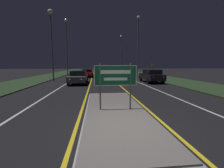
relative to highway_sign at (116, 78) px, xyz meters
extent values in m
plane|color=black|center=(0.00, -1.81, -1.53)|extent=(160.00, 160.00, 0.00)
cube|color=#999993|center=(0.00, 0.00, -1.51)|extent=(2.69, 7.97, 0.05)
cube|color=#66605B|center=(0.00, 0.00, -1.48)|extent=(2.57, 7.85, 0.10)
cube|color=#23381E|center=(-9.50, 18.19, -1.49)|extent=(5.00, 100.00, 0.08)
cube|color=#23381E|center=(9.50, 18.19, -1.49)|extent=(5.00, 100.00, 0.08)
cube|color=gold|center=(-1.53, 23.19, -1.53)|extent=(0.12, 70.00, 0.01)
cube|color=gold|center=(1.53, 23.19, -1.53)|extent=(0.12, 70.00, 0.01)
cube|color=silver|center=(-4.20, 23.19, -1.53)|extent=(0.12, 70.00, 0.01)
cube|color=silver|center=(4.20, 23.19, -1.53)|extent=(0.12, 70.00, 0.01)
cube|color=silver|center=(-7.20, 23.19, -1.53)|extent=(0.10, 70.00, 0.01)
cube|color=silver|center=(7.20, 23.19, -1.53)|extent=(0.10, 70.00, 0.01)
cylinder|color=#56565B|center=(-0.68, 0.00, -0.40)|extent=(0.07, 0.07, 2.07)
cylinder|color=#56565B|center=(0.68, 0.00, -0.40)|extent=(0.07, 0.07, 2.07)
cube|color=#0F512D|center=(0.00, 0.00, 0.09)|extent=(1.88, 0.04, 0.89)
cube|color=white|center=(0.00, -0.02, 0.09)|extent=(1.88, 0.00, 0.89)
cube|color=#0F512D|center=(0.00, -0.02, 0.09)|extent=(1.82, 0.01, 0.84)
cube|color=white|center=(0.00, -0.02, 0.25)|extent=(1.32, 0.01, 0.16)
cube|color=white|center=(0.00, -0.02, -0.06)|extent=(1.03, 0.01, 0.12)
cylinder|color=#56565B|center=(-6.44, 13.73, 2.69)|extent=(0.18, 0.18, 8.45)
sphere|color=#F9EAC6|center=(-6.44, 13.73, 7.10)|extent=(0.63, 0.63, 0.63)
cylinder|color=#56565B|center=(-6.28, 22.88, 3.48)|extent=(0.18, 0.18, 10.04)
sphere|color=#F9EAC6|center=(-6.28, 22.88, 8.68)|extent=(0.59, 0.59, 0.59)
cylinder|color=#56565B|center=(6.58, 20.13, 3.54)|extent=(0.18, 0.18, 10.15)
sphere|color=#F9EAC6|center=(6.58, 20.13, 8.78)|extent=(0.53, 0.53, 0.53)
cylinder|color=#56565B|center=(6.49, 37.86, 3.58)|extent=(0.18, 0.18, 10.22)
sphere|color=#F9EAC6|center=(6.49, 37.86, 8.85)|extent=(0.54, 0.54, 0.54)
cube|color=black|center=(5.69, 10.82, -0.84)|extent=(1.76, 4.36, 0.66)
cube|color=black|center=(5.69, 10.55, -0.25)|extent=(1.55, 2.27, 0.53)
sphere|color=red|center=(5.15, 8.65, -0.76)|extent=(0.14, 0.14, 0.14)
sphere|color=red|center=(6.24, 8.65, -0.76)|extent=(0.14, 0.14, 0.14)
cylinder|color=black|center=(4.85, 12.17, -1.18)|extent=(0.22, 0.71, 0.71)
cylinder|color=black|center=(6.53, 12.17, -1.18)|extent=(0.22, 0.71, 0.71)
cylinder|color=black|center=(4.85, 9.46, -1.18)|extent=(0.22, 0.71, 0.71)
cylinder|color=black|center=(6.53, 9.46, -1.18)|extent=(0.22, 0.71, 0.71)
cube|color=maroon|center=(2.34, 21.53, -0.88)|extent=(1.71, 4.57, 0.60)
cube|color=black|center=(2.34, 21.26, -0.35)|extent=(1.50, 2.37, 0.47)
sphere|color=red|center=(1.81, 19.27, -0.80)|extent=(0.14, 0.14, 0.14)
sphere|color=red|center=(2.86, 19.27, -0.80)|extent=(0.14, 0.14, 0.14)
cylinder|color=black|center=(1.52, 22.95, -1.18)|extent=(0.22, 0.71, 0.71)
cylinder|color=black|center=(3.15, 22.95, -1.18)|extent=(0.22, 0.71, 0.71)
cylinder|color=black|center=(1.52, 20.12, -1.18)|extent=(0.22, 0.71, 0.71)
cylinder|color=black|center=(3.15, 20.12, -1.18)|extent=(0.22, 0.71, 0.71)
cube|color=#B7B7BC|center=(5.61, 32.76, -0.90)|extent=(1.89, 4.78, 0.61)
cube|color=black|center=(5.61, 32.48, -0.35)|extent=(1.66, 2.49, 0.51)
sphere|color=red|center=(5.02, 30.39, -0.83)|extent=(0.14, 0.14, 0.14)
sphere|color=red|center=(6.19, 30.39, -0.83)|extent=(0.14, 0.14, 0.14)
cylinder|color=black|center=(4.70, 34.25, -1.21)|extent=(0.22, 0.65, 0.65)
cylinder|color=black|center=(6.51, 34.25, -1.21)|extent=(0.22, 0.65, 0.65)
cylinder|color=black|center=(4.70, 31.28, -1.21)|extent=(0.22, 0.65, 0.65)
cylinder|color=black|center=(6.51, 31.28, -1.21)|extent=(0.22, 0.65, 0.65)
cube|color=maroon|center=(5.73, 44.52, -0.87)|extent=(1.83, 4.58, 0.67)
cube|color=black|center=(5.73, 44.25, -0.31)|extent=(1.61, 2.38, 0.44)
sphere|color=red|center=(5.16, 42.25, -0.78)|extent=(0.14, 0.14, 0.14)
sphere|color=red|center=(6.30, 42.25, -0.78)|extent=(0.14, 0.14, 0.14)
cylinder|color=black|center=(4.86, 45.94, -1.20)|extent=(0.22, 0.67, 0.67)
cylinder|color=black|center=(6.61, 45.94, -1.20)|extent=(0.22, 0.67, 0.67)
cylinder|color=black|center=(4.86, 43.10, -1.20)|extent=(0.22, 0.67, 0.67)
cylinder|color=black|center=(6.61, 43.10, -1.20)|extent=(0.22, 0.67, 0.67)
cube|color=#4C514C|center=(-2.83, 10.42, -0.92)|extent=(1.81, 4.56, 0.60)
cube|color=black|center=(-2.83, 10.70, -0.36)|extent=(1.59, 2.37, 0.53)
sphere|color=white|center=(-3.39, 8.16, -0.85)|extent=(0.14, 0.14, 0.14)
sphere|color=white|center=(-2.27, 8.16, -0.85)|extent=(0.14, 0.14, 0.14)
cylinder|color=black|center=(-3.70, 9.01, -1.22)|extent=(0.22, 0.63, 0.63)
cylinder|color=black|center=(-1.97, 9.01, -1.22)|extent=(0.22, 0.63, 0.63)
cylinder|color=black|center=(-3.70, 11.84, -1.22)|extent=(0.22, 0.63, 0.63)
cylinder|color=black|center=(-1.97, 11.84, -1.22)|extent=(0.22, 0.63, 0.63)
cube|color=maroon|center=(-2.40, 19.86, -0.93)|extent=(1.88, 4.72, 0.56)
cube|color=black|center=(-2.40, 20.14, -0.43)|extent=(1.65, 2.45, 0.45)
sphere|color=white|center=(-2.98, 17.52, -0.86)|extent=(0.14, 0.14, 0.14)
sphere|color=white|center=(-1.82, 17.52, -0.86)|extent=(0.14, 0.14, 0.14)
cylinder|color=black|center=(-3.30, 18.40, -1.22)|extent=(0.22, 0.63, 0.63)
cylinder|color=black|center=(-1.50, 18.40, -1.22)|extent=(0.22, 0.63, 0.63)
cylinder|color=black|center=(-3.30, 21.32, -1.22)|extent=(0.22, 0.63, 0.63)
cylinder|color=black|center=(-1.50, 21.32, -1.22)|extent=(0.22, 0.63, 0.63)
cylinder|color=#56565B|center=(9.93, 21.47, -0.43)|extent=(0.06, 0.06, 2.05)
cube|color=yellow|center=(9.93, 21.47, 0.54)|extent=(0.60, 0.02, 0.60)
camera|label=1|loc=(-0.84, -6.50, 0.55)|focal=24.00mm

